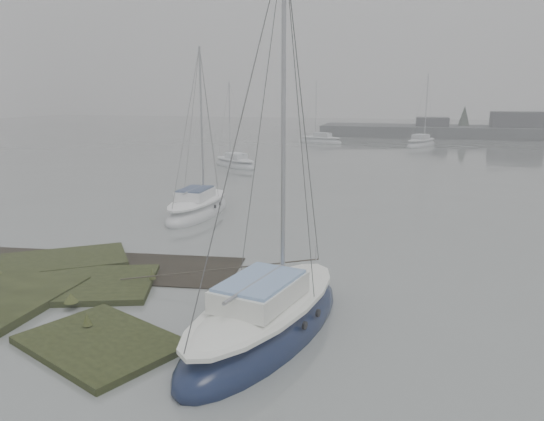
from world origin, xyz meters
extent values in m
plane|color=slate|center=(0.00, 30.00, 0.00)|extent=(160.00, 160.00, 0.00)
cube|color=#424247|center=(10.00, 61.00, 1.40)|extent=(4.00, 3.00, 2.20)
cube|color=#424247|center=(20.00, 61.00, 1.80)|extent=(6.00, 3.00, 3.00)
cone|color=#384238|center=(14.00, 63.00, 2.20)|extent=(2.00, 2.00, 3.50)
ellipsoid|color=#121C37|center=(3.97, 1.00, 0.12)|extent=(3.70, 7.05, 1.63)
ellipsoid|color=silver|center=(3.97, 1.00, 0.77)|extent=(3.07, 6.11, 0.46)
cube|color=silver|center=(3.91, 0.72, 1.17)|extent=(1.93, 2.57, 0.48)
cube|color=#7B9AC6|center=(3.91, 0.72, 1.44)|extent=(1.80, 2.37, 0.08)
cylinder|color=#939399|center=(4.17, 1.84, 4.95)|extent=(0.11, 0.11, 7.68)
cylinder|color=#939399|center=(3.86, 0.53, 1.44)|extent=(0.70, 2.64, 0.09)
ellipsoid|color=silver|center=(-2.38, 12.45, 0.10)|extent=(1.98, 5.87, 1.42)
ellipsoid|color=white|center=(-2.38, 12.45, 0.67)|extent=(1.58, 5.11, 0.40)
cube|color=white|center=(-2.38, 12.20, 1.02)|extent=(1.27, 2.02, 0.42)
cube|color=navy|center=(-2.38, 12.20, 1.25)|extent=(1.19, 1.85, 0.07)
cylinder|color=#939399|center=(-2.37, 13.21, 4.30)|extent=(0.09, 0.09, 6.68)
cylinder|color=#939399|center=(-2.38, 12.04, 1.25)|extent=(0.10, 2.34, 0.08)
ellipsoid|color=#ACB1B6|center=(-5.79, 28.46, 0.08)|extent=(4.84, 4.26, 1.19)
ellipsoid|color=silver|center=(-5.79, 28.46, 0.56)|extent=(4.15, 3.62, 0.33)
cube|color=silver|center=(-5.63, 28.33, 0.85)|extent=(1.96, 1.85, 0.35)
cube|color=silver|center=(-5.63, 28.33, 1.05)|extent=(1.81, 1.71, 0.06)
cylinder|color=#939399|center=(-6.29, 28.85, 3.59)|extent=(0.08, 0.08, 5.58)
cylinder|color=#939399|center=(-5.52, 28.25, 1.05)|extent=(1.58, 1.25, 0.06)
ellipsoid|color=#B2B7BB|center=(8.49, 48.47, 0.10)|extent=(4.16, 6.11, 1.42)
ellipsoid|color=silver|center=(8.49, 48.47, 0.67)|extent=(3.50, 5.26, 0.40)
cube|color=silver|center=(8.39, 48.24, 1.02)|extent=(1.97, 2.34, 0.42)
cube|color=silver|center=(8.39, 48.24, 1.25)|extent=(1.82, 2.15, 0.07)
cylinder|color=#939399|center=(8.80, 49.15, 4.29)|extent=(0.09, 0.09, 6.67)
cylinder|color=#939399|center=(8.32, 48.09, 1.25)|extent=(1.04, 2.16, 0.08)
ellipsoid|color=silver|center=(-2.50, 49.56, 0.09)|extent=(5.59, 3.52, 1.29)
ellipsoid|color=white|center=(-2.50, 49.56, 0.61)|extent=(4.82, 2.95, 0.36)
cube|color=white|center=(-2.29, 49.48, 0.93)|extent=(2.11, 1.71, 0.38)
cube|color=#B0B4BB|center=(-2.29, 49.48, 1.14)|extent=(1.94, 1.59, 0.06)
cylinder|color=#939399|center=(-3.14, 49.80, 3.91)|extent=(0.08, 0.08, 6.07)
cylinder|color=#939399|center=(-2.14, 49.42, 1.14)|extent=(2.01, 0.82, 0.07)
camera|label=1|loc=(6.96, -10.23, 5.60)|focal=35.00mm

